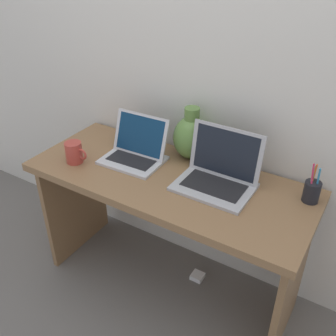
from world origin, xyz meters
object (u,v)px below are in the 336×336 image
green_vase (191,137)px  pen_cup (312,191)px  laptop_right (219,171)px  laptop_left (136,149)px  coffee_mug (74,152)px  power_brick (197,276)px

green_vase → pen_cup: green_vase is taller
laptop_right → pen_cup: laptop_right is taller
laptop_left → coffee_mug: size_ratio=2.42×
laptop_left → coffee_mug: laptop_left is taller
pen_cup → power_brick: bearing=-175.7°
laptop_right → pen_cup: bearing=11.8°
green_vase → power_brick: (0.13, -0.10, -0.84)m
pen_cup → green_vase: bearing=174.2°
green_vase → coffee_mug: (-0.48, -0.35, -0.06)m
green_vase → laptop_left: bearing=-145.0°
coffee_mug → pen_cup: bearing=14.6°
laptop_right → green_vase: 0.28m
coffee_mug → pen_cup: (1.10, 0.29, -0.00)m
laptop_left → green_vase: bearing=35.0°
coffee_mug → pen_cup: pen_cup is taller
green_vase → coffee_mug: green_vase is taller
green_vase → laptop_right: bearing=-32.8°
laptop_left → green_vase: green_vase is taller
power_brick → coffee_mug: bearing=-157.4°
laptop_right → coffee_mug: 0.73m
laptop_right → pen_cup: (0.40, 0.08, -0.02)m
laptop_left → pen_cup: bearing=6.5°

